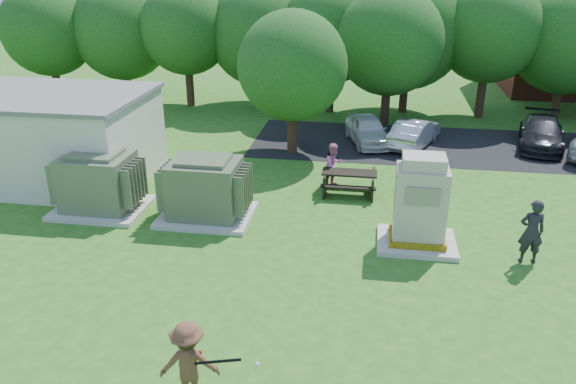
% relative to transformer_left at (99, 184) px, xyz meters
% --- Properties ---
extents(ground, '(120.00, 120.00, 0.00)m').
position_rel_transformer_left_xyz_m(ground, '(6.50, -4.50, -0.97)').
color(ground, '#2D6619').
rests_on(ground, ground).
extents(service_building, '(10.00, 5.00, 3.20)m').
position_rel_transformer_left_xyz_m(service_building, '(-4.50, 2.50, 0.63)').
color(service_building, beige).
rests_on(service_building, ground).
extents(service_building_roof, '(10.20, 5.20, 0.15)m').
position_rel_transformer_left_xyz_m(service_building_roof, '(-4.50, 2.50, 2.31)').
color(service_building_roof, slate).
rests_on(service_building_roof, service_building).
extents(parking_strip, '(20.00, 6.00, 0.01)m').
position_rel_transformer_left_xyz_m(parking_strip, '(13.50, 9.00, -0.96)').
color(parking_strip, '#232326').
rests_on(parking_strip, ground).
extents(transformer_left, '(3.00, 2.40, 2.07)m').
position_rel_transformer_left_xyz_m(transformer_left, '(0.00, 0.00, 0.00)').
color(transformer_left, beige).
rests_on(transformer_left, ground).
extents(transformer_right, '(3.00, 2.40, 2.07)m').
position_rel_transformer_left_xyz_m(transformer_right, '(3.70, 0.00, 0.00)').
color(transformer_right, beige).
rests_on(transformer_right, ground).
extents(generator_cabinet, '(2.32, 1.90, 2.82)m').
position_rel_transformer_left_xyz_m(generator_cabinet, '(10.46, -0.86, 0.26)').
color(generator_cabinet, beige).
rests_on(generator_cabinet, ground).
extents(picnic_table, '(1.96, 1.47, 0.84)m').
position_rel_transformer_left_xyz_m(picnic_table, '(8.23, 2.76, -0.45)').
color(picnic_table, black).
rests_on(picnic_table, ground).
extents(batter, '(1.25, 0.87, 1.77)m').
position_rel_transformer_left_xyz_m(batter, '(5.79, -8.07, -0.08)').
color(batter, brown).
rests_on(batter, ground).
extents(person_by_generator, '(0.73, 0.51, 1.91)m').
position_rel_transformer_left_xyz_m(person_by_generator, '(13.49, -1.42, -0.01)').
color(person_by_generator, black).
rests_on(person_by_generator, ground).
extents(person_at_picnic, '(1.02, 1.01, 1.66)m').
position_rel_transformer_left_xyz_m(person_at_picnic, '(7.61, 3.40, -0.14)').
color(person_at_picnic, '#CF6D97').
rests_on(person_at_picnic, ground).
extents(car_white, '(2.48, 4.04, 1.28)m').
position_rel_transformer_left_xyz_m(car_white, '(8.72, 8.83, -0.33)').
color(car_white, silver).
rests_on(car_white, ground).
extents(car_silver_a, '(2.62, 4.04, 1.26)m').
position_rel_transformer_left_xyz_m(car_silver_a, '(10.83, 8.77, -0.34)').
color(car_silver_a, '#BBBCC0').
rests_on(car_silver_a, ground).
extents(car_dark, '(2.73, 4.77, 1.30)m').
position_rel_transformer_left_xyz_m(car_dark, '(16.46, 9.55, -0.32)').
color(car_dark, black).
rests_on(car_dark, ground).
extents(batting_equipment, '(1.36, 0.39, 0.14)m').
position_rel_transformer_left_xyz_m(batting_equipment, '(6.44, -8.19, 0.18)').
color(batting_equipment, black).
rests_on(batting_equipment, ground).
extents(tree_row, '(41.30, 13.30, 7.30)m').
position_rel_transformer_left_xyz_m(tree_row, '(8.25, 14.00, 3.18)').
color(tree_row, '#47301E').
rests_on(tree_row, ground).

